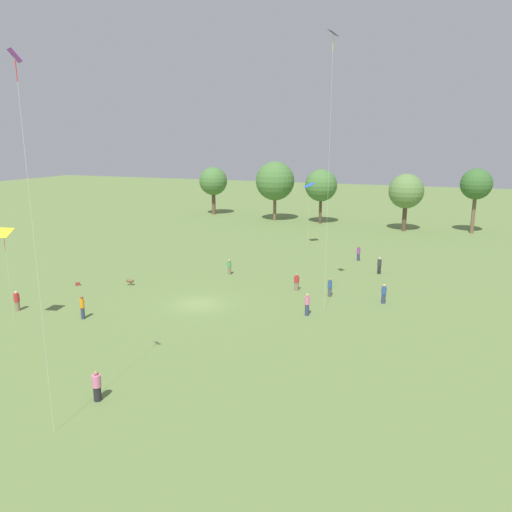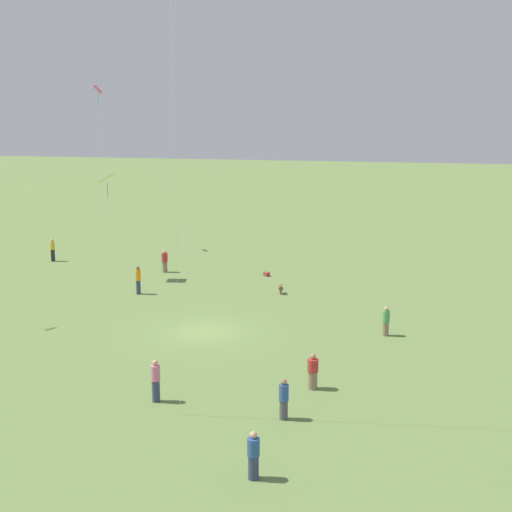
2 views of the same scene
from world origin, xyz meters
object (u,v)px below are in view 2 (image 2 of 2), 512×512
at_px(person_8, 165,261).
at_px(dog_0, 281,288).
at_px(person_3, 313,372).
at_px(person_6, 53,250).
at_px(person_7, 156,381).
at_px(person_1, 284,399).
at_px(person_9, 253,456).
at_px(kite_0, 98,97).
at_px(picnic_bag_0, 267,274).
at_px(person_4, 138,280).
at_px(person_5, 386,321).
at_px(kite_1, 107,180).

height_order(person_8, dog_0, person_8).
relative_size(person_3, person_8, 0.96).
xyz_separation_m(person_6, person_7, (23.94, 17.30, 0.00)).
bearing_deg(person_1, person_9, -143.60).
height_order(person_3, person_8, person_8).
xyz_separation_m(person_7, kite_0, (-29.58, -15.45, 11.74)).
bearing_deg(dog_0, person_3, -90.38).
distance_m(person_3, person_7, 6.74).
bearing_deg(picnic_bag_0, person_6, -94.29).
distance_m(person_1, person_6, 33.44).
xyz_separation_m(person_4, person_5, (5.23, 16.04, -0.16)).
bearing_deg(person_3, kite_0, -30.89).
distance_m(person_8, kite_1, 7.43).
xyz_separation_m(person_1, dog_0, (-18.58, -3.50, -0.43)).
bearing_deg(person_4, person_7, -163.86).
height_order(person_8, person_9, person_9).
bearing_deg(person_9, dog_0, -59.93).
bearing_deg(person_5, person_7, -105.25).
bearing_deg(kite_0, kite_1, -150.60).
bearing_deg(person_7, person_5, -119.63).
bearing_deg(person_3, person_7, 44.09).
height_order(person_5, person_8, person_8).
height_order(person_3, kite_1, kite_1).
bearing_deg(dog_0, person_4, 177.00).
xyz_separation_m(person_3, person_4, (-13.28, -13.22, 0.18)).
distance_m(person_3, kite_0, 36.47).
bearing_deg(person_9, kite_1, -35.53).
xyz_separation_m(person_8, kite_1, (2.80, -3.00, 6.19)).
height_order(person_5, person_6, person_6).
bearing_deg(person_9, picnic_bag_0, -57.53).
bearing_deg(person_4, person_5, -115.71).
height_order(person_3, person_5, person_5).
bearing_deg(person_5, person_6, 177.97).
distance_m(person_6, dog_0, 20.16).
height_order(person_4, person_9, person_4).
height_order(person_6, dog_0, person_6).
relative_size(person_1, person_5, 1.04).
bearing_deg(person_7, person_4, -56.00).
bearing_deg(kite_0, dog_0, -120.42).
bearing_deg(person_3, person_1, 98.27).
xyz_separation_m(person_5, person_6, (-13.17, -26.29, 0.12)).
bearing_deg(person_9, person_8, -43.19).
bearing_deg(person_9, person_3, -74.31).
height_order(person_3, person_4, person_4).
distance_m(person_3, person_6, 31.64).
bearing_deg(person_4, person_6, 44.58).
bearing_deg(person_9, person_6, -30.31).
xyz_separation_m(person_1, person_6, (-24.49, -22.77, 0.08)).
height_order(person_1, person_3, person_1).
bearing_deg(person_8, kite_1, -146.05).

